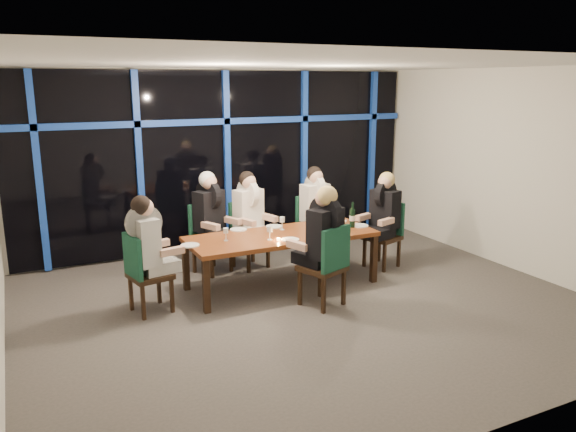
{
  "coord_description": "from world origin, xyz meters",
  "views": [
    {
      "loc": [
        -3.22,
        -5.91,
        2.8
      ],
      "look_at": [
        0.0,
        0.6,
        1.05
      ],
      "focal_mm": 35.0,
      "sensor_mm": 36.0,
      "label": 1
    }
  ],
  "objects_px": {
    "chair_far_right": "(313,224)",
    "diner_end_right": "(384,206)",
    "chair_far_mid": "(247,231)",
    "chair_end_right": "(386,230)",
    "diner_far_right": "(316,200)",
    "diner_far_mid": "(250,206)",
    "diner_near_mid": "(323,228)",
    "water_pitcher": "(339,225)",
    "chair_near_mid": "(328,262)",
    "chair_end_left": "(143,270)",
    "diner_far_left": "(211,208)",
    "dining_table": "(282,239)",
    "diner_end_left": "(148,237)",
    "chair_far_left": "(208,234)",
    "wine_bottle": "(352,218)"
  },
  "relations": [
    {
      "from": "chair_far_right",
      "to": "diner_end_right",
      "type": "height_order",
      "value": "diner_end_right"
    },
    {
      "from": "dining_table",
      "to": "chair_far_left",
      "type": "bearing_deg",
      "value": 123.71
    },
    {
      "from": "chair_end_right",
      "to": "diner_end_right",
      "type": "xyz_separation_m",
      "value": [
        -0.08,
        -0.03,
        0.4
      ]
    },
    {
      "from": "water_pitcher",
      "to": "chair_near_mid",
      "type": "bearing_deg",
      "value": -108.04
    },
    {
      "from": "dining_table",
      "to": "diner_end_left",
      "type": "xyz_separation_m",
      "value": [
        -1.85,
        -0.09,
        0.28
      ]
    },
    {
      "from": "dining_table",
      "to": "diner_far_mid",
      "type": "height_order",
      "value": "diner_far_mid"
    },
    {
      "from": "diner_far_mid",
      "to": "wine_bottle",
      "type": "relative_size",
      "value": 2.68
    },
    {
      "from": "diner_end_left",
      "to": "water_pitcher",
      "type": "height_order",
      "value": "diner_end_left"
    },
    {
      "from": "water_pitcher",
      "to": "chair_far_left",
      "type": "bearing_deg",
      "value": 161.31
    },
    {
      "from": "diner_end_right",
      "to": "diner_near_mid",
      "type": "relative_size",
      "value": 0.94
    },
    {
      "from": "chair_far_left",
      "to": "chair_far_right",
      "type": "relative_size",
      "value": 1.01
    },
    {
      "from": "water_pitcher",
      "to": "chair_end_right",
      "type": "bearing_deg",
      "value": 37.53
    },
    {
      "from": "chair_far_mid",
      "to": "diner_end_right",
      "type": "distance_m",
      "value": 2.12
    },
    {
      "from": "chair_end_right",
      "to": "water_pitcher",
      "type": "height_order",
      "value": "chair_end_right"
    },
    {
      "from": "dining_table",
      "to": "chair_far_right",
      "type": "height_order",
      "value": "chair_far_right"
    },
    {
      "from": "diner_far_left",
      "to": "diner_end_right",
      "type": "relative_size",
      "value": 1.03
    },
    {
      "from": "dining_table",
      "to": "chair_end_right",
      "type": "relative_size",
      "value": 2.59
    },
    {
      "from": "diner_far_right",
      "to": "wine_bottle",
      "type": "bearing_deg",
      "value": -93.02
    },
    {
      "from": "dining_table",
      "to": "chair_near_mid",
      "type": "relative_size",
      "value": 2.44
    },
    {
      "from": "dining_table",
      "to": "wine_bottle",
      "type": "distance_m",
      "value": 1.1
    },
    {
      "from": "chair_far_right",
      "to": "diner_far_mid",
      "type": "relative_size",
      "value": 1.04
    },
    {
      "from": "diner_far_mid",
      "to": "diner_near_mid",
      "type": "bearing_deg",
      "value": -97.8
    },
    {
      "from": "dining_table",
      "to": "diner_end_right",
      "type": "height_order",
      "value": "diner_end_right"
    },
    {
      "from": "chair_far_mid",
      "to": "chair_end_right",
      "type": "xyz_separation_m",
      "value": [
        1.93,
        -0.93,
        -0.01
      ]
    },
    {
      "from": "chair_far_right",
      "to": "diner_near_mid",
      "type": "distance_m",
      "value": 2.0
    },
    {
      "from": "chair_far_left",
      "to": "diner_near_mid",
      "type": "bearing_deg",
      "value": -89.3
    },
    {
      "from": "diner_far_mid",
      "to": "water_pitcher",
      "type": "relative_size",
      "value": 5.47
    },
    {
      "from": "chair_near_mid",
      "to": "chair_far_mid",
      "type": "bearing_deg",
      "value": -101.11
    },
    {
      "from": "diner_far_left",
      "to": "wine_bottle",
      "type": "xyz_separation_m",
      "value": [
        1.76,
        -1.09,
        -0.1
      ]
    },
    {
      "from": "chair_near_mid",
      "to": "diner_far_mid",
      "type": "distance_m",
      "value": 1.94
    },
    {
      "from": "diner_far_mid",
      "to": "diner_end_left",
      "type": "height_order",
      "value": "diner_far_mid"
    },
    {
      "from": "diner_far_mid",
      "to": "diner_near_mid",
      "type": "relative_size",
      "value": 0.95
    },
    {
      "from": "diner_near_mid",
      "to": "diner_end_left",
      "type": "bearing_deg",
      "value": -40.34
    },
    {
      "from": "chair_far_mid",
      "to": "chair_far_left",
      "type": "bearing_deg",
      "value": 160.61
    },
    {
      "from": "chair_far_right",
      "to": "chair_near_mid",
      "type": "height_order",
      "value": "chair_near_mid"
    },
    {
      "from": "wine_bottle",
      "to": "water_pitcher",
      "type": "relative_size",
      "value": 2.04
    },
    {
      "from": "diner_far_right",
      "to": "chair_far_right",
      "type": "bearing_deg",
      "value": 90.0
    },
    {
      "from": "diner_end_right",
      "to": "diner_far_mid",
      "type": "bearing_deg",
      "value": -133.81
    },
    {
      "from": "chair_far_right",
      "to": "water_pitcher",
      "type": "height_order",
      "value": "chair_far_right"
    },
    {
      "from": "chair_end_right",
      "to": "diner_end_left",
      "type": "distance_m",
      "value": 3.7
    },
    {
      "from": "chair_far_mid",
      "to": "chair_far_right",
      "type": "xyz_separation_m",
      "value": [
        1.09,
        -0.11,
        0.01
      ]
    },
    {
      "from": "chair_far_left",
      "to": "chair_end_left",
      "type": "relative_size",
      "value": 1.03
    },
    {
      "from": "diner_end_left",
      "to": "wine_bottle",
      "type": "relative_size",
      "value": 2.67
    },
    {
      "from": "water_pitcher",
      "to": "diner_far_left",
      "type": "bearing_deg",
      "value": 162.48
    },
    {
      "from": "chair_far_mid",
      "to": "diner_end_left",
      "type": "xyz_separation_m",
      "value": [
        -1.74,
        -1.12,
        0.4
      ]
    },
    {
      "from": "diner_far_left",
      "to": "diner_end_right",
      "type": "height_order",
      "value": "diner_far_left"
    },
    {
      "from": "chair_far_right",
      "to": "diner_far_right",
      "type": "height_order",
      "value": "diner_far_right"
    },
    {
      "from": "chair_end_left",
      "to": "diner_far_left",
      "type": "bearing_deg",
      "value": -59.77
    },
    {
      "from": "chair_near_mid",
      "to": "chair_far_left",
      "type": "bearing_deg",
      "value": -85.33
    },
    {
      "from": "diner_end_right",
      "to": "diner_near_mid",
      "type": "xyz_separation_m",
      "value": [
        -1.59,
        -0.92,
        0.06
      ]
    }
  ]
}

